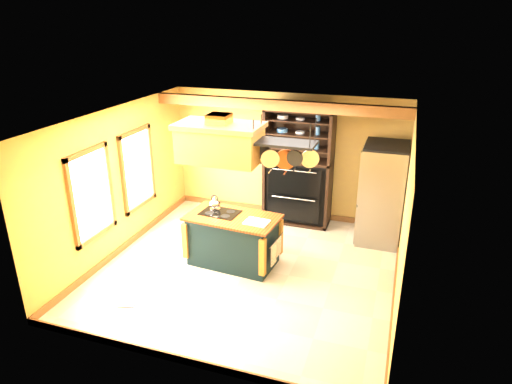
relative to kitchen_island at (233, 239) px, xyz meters
The scene contains 15 objects.
floor 0.58m from the kitchen_island, 18.79° to the right, with size 5.00×5.00×0.00m, color beige.
ceiling 2.26m from the kitchen_island, 18.79° to the right, with size 5.00×5.00×0.00m, color white.
wall_back 2.57m from the kitchen_island, 82.29° to the left, with size 5.00×0.02×2.70m, color #BE8E45.
wall_front 2.77m from the kitchen_island, 82.94° to the right, with size 5.00×0.02×2.70m, color #BE8E45.
wall_left 2.35m from the kitchen_island, behind, with size 0.02×5.00×2.70m, color #BE8E45.
wall_right 2.96m from the kitchen_island, ahead, with size 0.02×5.00×2.70m, color #BE8E45.
ceiling_beam 2.67m from the kitchen_island, 78.50° to the left, with size 5.00×0.15×0.20m, color #98572F.
window_near 2.51m from the kitchen_island, 156.98° to the right, with size 0.06×1.06×1.56m.
window_far 2.39m from the kitchen_island, 167.12° to the left, with size 0.06×1.06×1.56m.
kitchen_island is the anchor object (origin of this frame).
range_hood 1.79m from the kitchen_island, behind, with size 1.42×0.80×0.80m.
pot_rack 1.96m from the kitchen_island, ahead, with size 1.07×0.50×0.85m.
refrigerator 3.02m from the kitchen_island, 36.75° to the left, with size 0.83×0.98×1.91m.
hutch 2.27m from the kitchen_island, 72.70° to the left, with size 1.39×0.63×2.47m.
floor_register 2.12m from the kitchen_island, 122.42° to the right, with size 0.28×0.12×0.01m, color black.
Camera 1 is at (2.35, -6.61, 4.22)m, focal length 32.00 mm.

